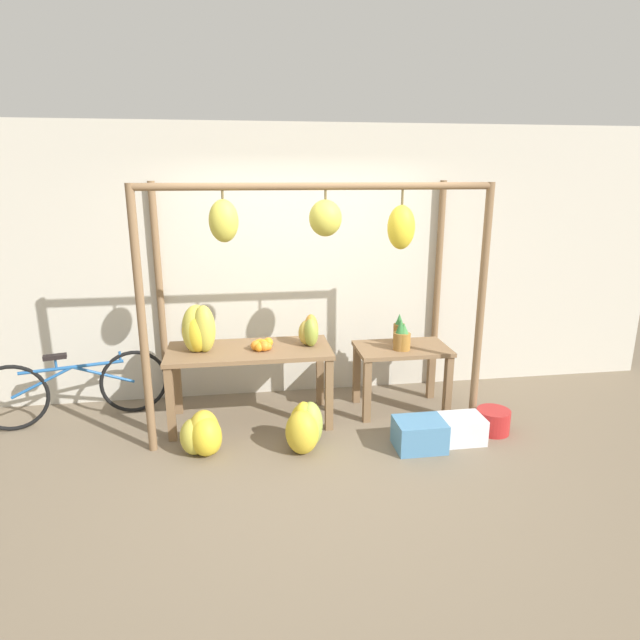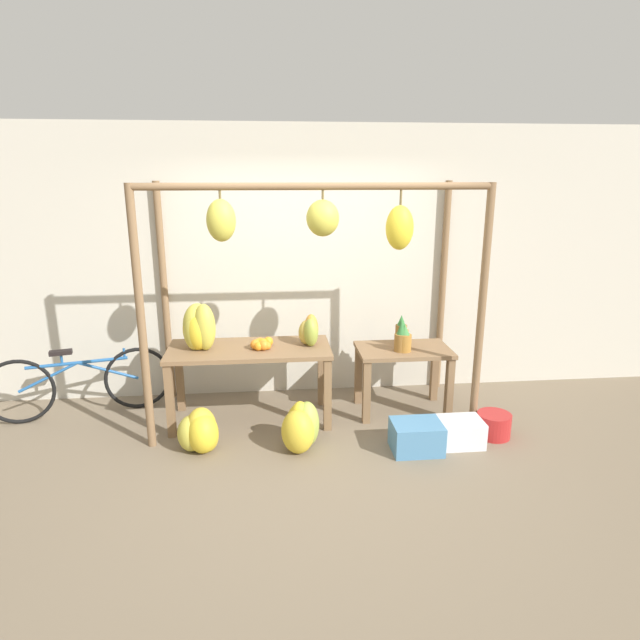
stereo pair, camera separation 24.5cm
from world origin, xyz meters
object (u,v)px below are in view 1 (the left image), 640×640
banana_pile_on_table (197,330)px  banana_pile_ground_right (305,427)px  orange_pile (262,345)px  fruit_crate_white (419,434)px  fruit_crate_purple (461,429)px  banana_pile_ground_left (203,435)px  parked_bicycle (75,388)px  papaya_pile (310,332)px  blue_bucket (493,421)px  pineapple_cluster (401,335)px

banana_pile_on_table → banana_pile_ground_right: banana_pile_on_table is taller
orange_pile → fruit_crate_white: 1.63m
fruit_crate_purple → banana_pile_ground_left: bearing=177.1°
fruit_crate_white → parked_bicycle: (-3.09, 1.01, 0.21)m
orange_pile → banana_pile_ground_right: size_ratio=0.41×
banana_pile_ground_left → papaya_pile: 1.35m
blue_bucket → fruit_crate_purple: 0.38m
banana_pile_ground_left → banana_pile_ground_right: banana_pile_ground_right is taller
pineapple_cluster → banana_pile_ground_left: 2.09m
fruit_crate_purple → orange_pile: bearing=159.3°
orange_pile → papaya_pile: size_ratio=0.72×
banana_pile_ground_left → parked_bicycle: size_ratio=0.23×
pineapple_cluster → fruit_crate_white: 1.04m
blue_bucket → parked_bicycle: parked_bicycle is taller
banana_pile_ground_left → parked_bicycle: 1.50m
orange_pile → fruit_crate_white: orange_pile is taller
pineapple_cluster → fruit_crate_white: size_ratio=0.83×
orange_pile → banana_pile_ground_right: (0.33, -0.57, -0.58)m
pineapple_cluster → fruit_crate_white: (-0.05, -0.81, -0.65)m
banana_pile_ground_right → pineapple_cluster: bearing=32.5°
fruit_crate_white → banana_pile_ground_left: bearing=174.3°
banana_pile_ground_left → fruit_crate_white: size_ratio=0.91×
orange_pile → fruit_crate_purple: (1.72, -0.65, -0.66)m
papaya_pile → parked_bicycle: bearing=174.1°
banana_pile_on_table → papaya_pile: size_ratio=1.47×
orange_pile → banana_pile_ground_right: bearing=-60.2°
banana_pile_on_table → pineapple_cluster: 1.95m
blue_bucket → fruit_crate_purple: fruit_crate_purple is taller
papaya_pile → banana_pile_on_table: bearing=-178.9°
banana_pile_on_table → parked_bicycle: 1.36m
banana_pile_ground_left → blue_bucket: bearing=0.1°
blue_bucket → banana_pile_ground_left: bearing=-179.9°
fruit_crate_white → blue_bucket: size_ratio=1.39×
banana_pile_on_table → papaya_pile: 1.04m
banana_pile_ground_left → blue_bucket: (2.62, 0.00, -0.06)m
banana_pile_ground_left → fruit_crate_purple: (2.26, -0.11, -0.06)m
blue_bucket → fruit_crate_purple: bearing=-162.0°
pineapple_cluster → banana_pile_ground_right: pineapple_cluster is taller
banana_pile_on_table → orange_pile: banana_pile_on_table is taller
fruit_crate_white → papaya_pile: size_ratio=1.42×
banana_pile_ground_right → fruit_crate_purple: banana_pile_ground_right is taller
fruit_crate_white → parked_bicycle: parked_bicycle is taller
pineapple_cluster → banana_pile_on_table: bearing=-178.2°
pineapple_cluster → banana_pile_ground_left: bearing=-161.7°
orange_pile → blue_bucket: orange_pile is taller
papaya_pile → blue_bucket: bearing=-19.8°
banana_pile_on_table → banana_pile_ground_left: size_ratio=1.13×
pineapple_cluster → banana_pile_ground_left: size_ratio=0.91×
orange_pile → fruit_crate_white: (1.31, -0.72, -0.65)m
orange_pile → blue_bucket: size_ratio=0.70×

